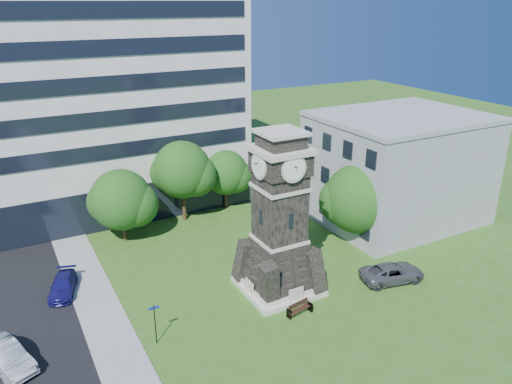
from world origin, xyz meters
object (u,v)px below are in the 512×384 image
street_sign (155,320)px  clock_tower (279,225)px  car_street_north (63,286)px  car_street_mid (5,356)px  car_east_lot (392,273)px  park_bench (299,308)px

street_sign → clock_tower: bearing=9.6°
car_street_north → street_sign: (4.24, -8.95, 1.14)m
street_sign → car_street_mid: bearing=165.2°
car_street_north → car_east_lot: bearing=-6.8°
clock_tower → park_bench: size_ratio=6.61×
street_sign → car_east_lot: bearing=-5.1°
car_east_lot → park_bench: bearing=104.2°
car_street_north → park_bench: size_ratio=2.24×
park_bench → car_street_north: bearing=130.6°
clock_tower → car_east_lot: bearing=-21.4°
clock_tower → car_street_mid: size_ratio=2.58×
park_bench → car_east_lot: bearing=-9.9°
car_street_mid → car_east_lot: bearing=-31.6°
street_sign → car_street_north: bearing=114.7°
car_street_mid → car_street_north: car_street_mid is taller
clock_tower → street_sign: clock_tower is taller
car_east_lot → car_street_north: bearing=77.6°
clock_tower → street_sign: 10.85m
clock_tower → park_bench: (-0.45, -3.56, -4.77)m
car_street_mid → street_sign: size_ratio=1.70×
clock_tower → car_east_lot: clock_tower is taller
car_east_lot → park_bench: car_east_lot is taller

